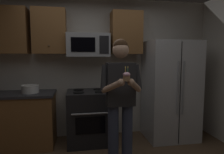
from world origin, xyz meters
name	(u,v)px	position (x,y,z in m)	size (l,w,h in m)	color
wall_back	(95,68)	(0.00, 1.75, 1.30)	(4.40, 0.10, 2.60)	beige
oven_range	(89,117)	(-0.15, 1.36, 0.46)	(0.76, 0.70, 0.93)	black
microwave	(88,45)	(-0.15, 1.48, 1.72)	(0.74, 0.41, 0.40)	#9EA0A5
refrigerator	(170,90)	(1.35, 1.32, 0.90)	(0.90, 0.75, 1.80)	#B7BABF
cabinet_row_upper	(54,32)	(-0.72, 1.53, 1.95)	(2.78, 0.36, 0.76)	brown
counter_left	(11,120)	(-1.45, 1.38, 0.46)	(1.44, 0.66, 0.92)	brown
bowl_large_white	(30,89)	(-1.12, 1.37, 0.99)	(0.28, 0.28, 0.13)	white
person	(121,95)	(0.23, 0.53, 1.00)	(0.60, 0.48, 1.76)	#383F59
cupcake	(127,76)	(0.23, 0.20, 1.29)	(0.09, 0.09, 0.17)	#A87F56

